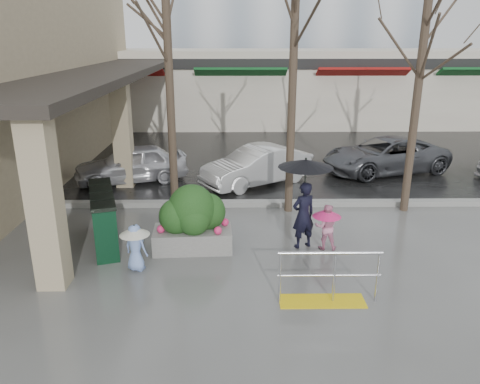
{
  "coord_description": "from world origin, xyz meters",
  "views": [
    {
      "loc": [
        -0.33,
        -8.81,
        4.71
      ],
      "look_at": [
        -0.2,
        1.39,
        1.3
      ],
      "focal_mm": 35.0,
      "sensor_mm": 36.0,
      "label": 1
    }
  ],
  "objects_px": {
    "tree_mideast": "(425,30)",
    "planter": "(193,219)",
    "news_boxes": "(104,218)",
    "car_a": "(131,164)",
    "car_b": "(257,166)",
    "handrail": "(326,284)",
    "tree_midwest": "(295,14)",
    "woman": "(304,193)",
    "tree_west": "(167,20)",
    "car_c": "(385,155)",
    "child_blue": "(135,243)",
    "child_pink": "(326,223)"
  },
  "relations": [
    {
      "from": "tree_mideast",
      "to": "planter",
      "type": "relative_size",
      "value": 3.55
    },
    {
      "from": "news_boxes",
      "to": "car_a",
      "type": "height_order",
      "value": "news_boxes"
    },
    {
      "from": "tree_mideast",
      "to": "car_b",
      "type": "height_order",
      "value": "tree_mideast"
    },
    {
      "from": "handrail",
      "to": "car_b",
      "type": "bearing_deg",
      "value": 97.26
    },
    {
      "from": "tree_midwest",
      "to": "woman",
      "type": "relative_size",
      "value": 3.24
    },
    {
      "from": "tree_west",
      "to": "car_c",
      "type": "xyz_separation_m",
      "value": [
        7.11,
        3.91,
        -4.45
      ]
    },
    {
      "from": "tree_west",
      "to": "child_blue",
      "type": "bearing_deg",
      "value": -96.5
    },
    {
      "from": "tree_west",
      "to": "tree_midwest",
      "type": "height_order",
      "value": "tree_midwest"
    },
    {
      "from": "tree_midwest",
      "to": "woman",
      "type": "xyz_separation_m",
      "value": [
        0.06,
        -2.4,
        -3.89
      ]
    },
    {
      "from": "car_a",
      "to": "car_c",
      "type": "bearing_deg",
      "value": 78.16
    },
    {
      "from": "child_blue",
      "to": "news_boxes",
      "type": "relative_size",
      "value": 0.43
    },
    {
      "from": "tree_midwest",
      "to": "woman",
      "type": "height_order",
      "value": "tree_midwest"
    },
    {
      "from": "child_pink",
      "to": "car_a",
      "type": "distance_m",
      "value": 7.71
    },
    {
      "from": "car_b",
      "to": "car_a",
      "type": "bearing_deg",
      "value": -127.72
    },
    {
      "from": "child_pink",
      "to": "child_blue",
      "type": "distance_m",
      "value": 4.3
    },
    {
      "from": "handrail",
      "to": "tree_midwest",
      "type": "xyz_separation_m",
      "value": [
        -0.16,
        4.8,
        4.86
      ]
    },
    {
      "from": "tree_west",
      "to": "car_c",
      "type": "distance_m",
      "value": 9.26
    },
    {
      "from": "planter",
      "to": "child_blue",
      "type": "bearing_deg",
      "value": -137.53
    },
    {
      "from": "tree_midwest",
      "to": "planter",
      "type": "xyz_separation_m",
      "value": [
        -2.49,
        -2.47,
        -4.49
      ]
    },
    {
      "from": "tree_midwest",
      "to": "child_blue",
      "type": "xyz_separation_m",
      "value": [
        -3.6,
        -3.49,
        -4.61
      ]
    },
    {
      "from": "tree_west",
      "to": "car_b",
      "type": "bearing_deg",
      "value": 46.11
    },
    {
      "from": "woman",
      "to": "car_b",
      "type": "bearing_deg",
      "value": -104.24
    },
    {
      "from": "handrail",
      "to": "car_a",
      "type": "height_order",
      "value": "car_a"
    },
    {
      "from": "child_pink",
      "to": "news_boxes",
      "type": "distance_m",
      "value": 5.2
    },
    {
      "from": "tree_midwest",
      "to": "car_a",
      "type": "height_order",
      "value": "tree_midwest"
    },
    {
      "from": "woman",
      "to": "tree_mideast",
      "type": "bearing_deg",
      "value": -167.35
    },
    {
      "from": "tree_mideast",
      "to": "child_blue",
      "type": "xyz_separation_m",
      "value": [
        -6.9,
        -3.49,
        -4.23
      ]
    },
    {
      "from": "handrail",
      "to": "child_blue",
      "type": "distance_m",
      "value": 3.99
    },
    {
      "from": "handrail",
      "to": "planter",
      "type": "relative_size",
      "value": 1.04
    },
    {
      "from": "car_c",
      "to": "car_b",
      "type": "bearing_deg",
      "value": -90.21
    },
    {
      "from": "woman",
      "to": "car_c",
      "type": "height_order",
      "value": "woman"
    },
    {
      "from": "woman",
      "to": "child_blue",
      "type": "distance_m",
      "value": 3.89
    },
    {
      "from": "child_pink",
      "to": "planter",
      "type": "relative_size",
      "value": 0.59
    },
    {
      "from": "handrail",
      "to": "woman",
      "type": "xyz_separation_m",
      "value": [
        -0.1,
        2.4,
        0.97
      ]
    },
    {
      "from": "handrail",
      "to": "child_blue",
      "type": "bearing_deg",
      "value": 160.81
    },
    {
      "from": "tree_mideast",
      "to": "child_pink",
      "type": "height_order",
      "value": "tree_mideast"
    },
    {
      "from": "child_pink",
      "to": "tree_west",
      "type": "bearing_deg",
      "value": -28.4
    },
    {
      "from": "tree_mideast",
      "to": "woman",
      "type": "xyz_separation_m",
      "value": [
        -3.24,
        -2.4,
        -3.52
      ]
    },
    {
      "from": "tree_midwest",
      "to": "car_b",
      "type": "bearing_deg",
      "value": 107.02
    },
    {
      "from": "handrail",
      "to": "car_b",
      "type": "xyz_separation_m",
      "value": [
        -0.93,
        7.32,
        0.25
      ]
    },
    {
      "from": "planter",
      "to": "car_a",
      "type": "height_order",
      "value": "planter"
    },
    {
      "from": "planter",
      "to": "car_a",
      "type": "bearing_deg",
      "value": 115.3
    },
    {
      "from": "tree_mideast",
      "to": "woman",
      "type": "height_order",
      "value": "tree_mideast"
    },
    {
      "from": "car_a",
      "to": "car_c",
      "type": "distance_m",
      "value": 8.97
    },
    {
      "from": "child_blue",
      "to": "car_c",
      "type": "bearing_deg",
      "value": -112.81
    },
    {
      "from": "tree_mideast",
      "to": "car_b",
      "type": "relative_size",
      "value": 1.7
    },
    {
      "from": "handrail",
      "to": "news_boxes",
      "type": "distance_m",
      "value": 5.47
    },
    {
      "from": "tree_west",
      "to": "tree_mideast",
      "type": "height_order",
      "value": "tree_west"
    },
    {
      "from": "child_pink",
      "to": "car_b",
      "type": "bearing_deg",
      "value": -69.93
    },
    {
      "from": "tree_mideast",
      "to": "car_c",
      "type": "height_order",
      "value": "tree_mideast"
    }
  ]
}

